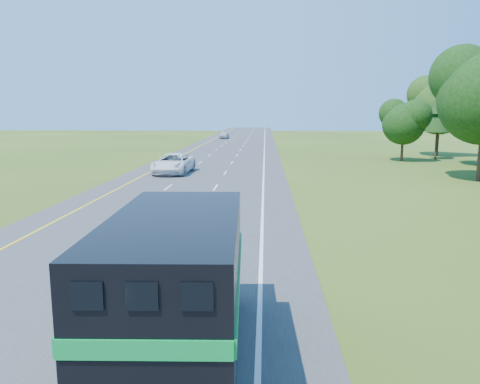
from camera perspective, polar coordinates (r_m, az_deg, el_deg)
The scene contains 5 objects.
road at distance 47.96m, azimuth -3.68°, elevation 2.83°, with size 15.00×260.00×0.04m, color #38383A.
lane_markings at distance 47.96m, azimuth -3.68°, elevation 2.86°, with size 11.15×260.00×0.01m.
horse_truck at distance 10.60m, azimuth -7.26°, elevation -11.19°, with size 2.88×8.35×3.65m.
white_suv at distance 44.70m, azimuth -8.11°, elevation 3.47°, with size 3.08×6.69×1.86m, color white.
far_car at distance 102.49m, azimuth -1.94°, elevation 6.95°, with size 1.83×4.55×1.55m, color #BAB9C1.
Camera 1 is at (5.62, 2.71, 5.77)m, focal length 35.00 mm.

